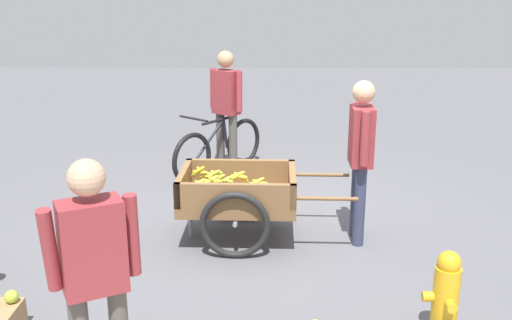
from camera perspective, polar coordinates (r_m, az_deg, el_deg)
name	(u,v)px	position (r m, az deg, el deg)	size (l,w,h in m)	color
ground_plane	(267,227)	(6.00, 1.11, -6.57)	(24.00, 24.00, 0.00)	#56565B
fruit_cart	(237,196)	(5.59, -1.83, -3.56)	(1.66, 0.95, 0.71)	brown
vendor_person	(361,148)	(5.48, 10.27, 1.16)	(0.21, 0.53, 1.56)	#333851
bicycle	(219,149)	(7.52, -3.65, 1.12)	(1.05, 1.36, 0.85)	black
cyclist_person	(226,101)	(7.49, -2.96, 5.81)	(0.43, 0.41, 1.60)	#4C4742
fire_hydrant	(445,296)	(4.29, 18.13, -12.63)	(0.25, 0.25, 0.67)	gold
bystander_person	(94,266)	(3.36, -15.63, -10.05)	(0.47, 0.34, 1.51)	#4C4742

